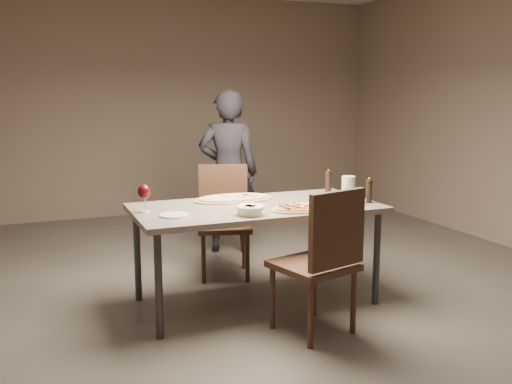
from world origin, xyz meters
name	(u,v)px	position (x,y,z in m)	size (l,w,h in m)	color
room	(256,117)	(0.00, 0.00, 1.40)	(7.00, 7.00, 7.00)	#555049
dining_table	(256,213)	(0.00, 0.00, 0.69)	(1.80, 0.90, 0.75)	slate
zucchini_pizza	(305,207)	(0.26, -0.28, 0.77)	(0.51, 0.28, 0.05)	tan
ham_pizza	(234,198)	(-0.09, 0.24, 0.77)	(0.62, 0.34, 0.04)	tan
bread_basket	(250,209)	(-0.16, -0.30, 0.79)	(0.20, 0.20, 0.07)	beige
oil_dish	(231,203)	(-0.15, 0.13, 0.76)	(0.12, 0.12, 0.01)	white
pepper_mill_left	(328,183)	(0.71, 0.20, 0.85)	(0.05, 0.05, 0.21)	black
pepper_mill_right	(369,191)	(0.83, -0.22, 0.84)	(0.05, 0.05, 0.19)	black
carafe	(348,190)	(0.66, -0.20, 0.85)	(0.10, 0.10, 0.21)	silver
wine_glass	(144,193)	(-0.81, 0.07, 0.89)	(0.09, 0.09, 0.20)	silver
side_plate	(175,215)	(-0.65, -0.14, 0.76)	(0.20, 0.20, 0.01)	white
chair_near	(323,255)	(0.17, -0.72, 0.55)	(0.57, 0.57, 0.98)	#3F261A
chair_far	(224,214)	(0.01, 0.77, 0.53)	(0.56, 0.56, 0.95)	#3F261A
diner	(228,172)	(0.28, 1.42, 0.80)	(0.58, 0.38, 1.60)	black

